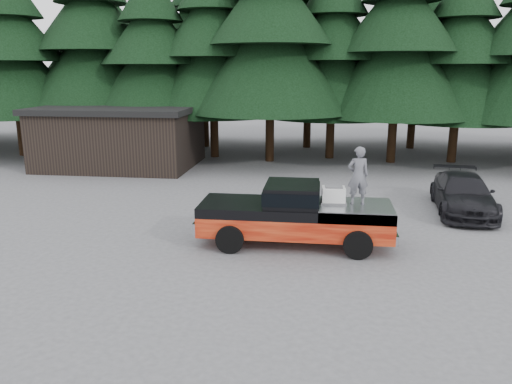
# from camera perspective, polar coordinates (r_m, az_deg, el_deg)

# --- Properties ---
(ground) EXTENTS (120.00, 120.00, 0.00)m
(ground) POSITION_cam_1_polar(r_m,az_deg,el_deg) (15.34, -0.29, -6.26)
(ground) COLOR #515153
(ground) RESTS_ON ground
(pickup_truck) EXTENTS (6.00, 2.04, 1.33)m
(pickup_truck) POSITION_cam_1_polar(r_m,az_deg,el_deg) (15.40, 4.47, -3.61)
(pickup_truck) COLOR #E75523
(pickup_truck) RESTS_ON ground
(truck_cab) EXTENTS (1.66, 1.90, 0.59)m
(truck_cab) POSITION_cam_1_polar(r_m,az_deg,el_deg) (15.14, 4.16, -0.13)
(truck_cab) COLOR black
(truck_cab) RESTS_ON pickup_truck
(air_compressor) EXTENTS (0.71, 0.60, 0.47)m
(air_compressor) POSITION_cam_1_polar(r_m,az_deg,el_deg) (15.26, 8.84, -0.39)
(air_compressor) COLOR silver
(air_compressor) RESTS_ON pickup_truck
(man_on_bed) EXTENTS (0.71, 0.54, 1.76)m
(man_on_bed) POSITION_cam_1_polar(r_m,az_deg,el_deg) (15.11, 11.59, 1.85)
(man_on_bed) COLOR #5B5B62
(man_on_bed) RESTS_ON pickup_truck
(parked_car) EXTENTS (2.40, 5.03, 1.41)m
(parked_car) POSITION_cam_1_polar(r_m,az_deg,el_deg) (20.34, 22.57, -0.18)
(parked_car) COLOR black
(parked_car) RESTS_ON ground
(utility_building) EXTENTS (8.40, 6.40, 3.30)m
(utility_building) POSITION_cam_1_polar(r_m,az_deg,el_deg) (28.68, -15.16, 6.21)
(utility_building) COLOR black
(utility_building) RESTS_ON ground
(treeline) EXTENTS (60.15, 16.05, 17.50)m
(treeline) POSITION_cam_1_polar(r_m,az_deg,el_deg) (31.59, 4.90, 18.32)
(treeline) COLOR black
(treeline) RESTS_ON ground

